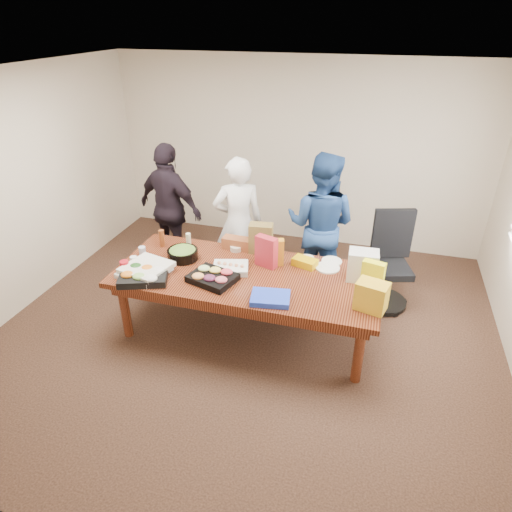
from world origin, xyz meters
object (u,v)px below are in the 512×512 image
(office_chair, at_px, (388,265))
(person_center, at_px, (238,223))
(conference_table, at_px, (247,303))
(person_right, at_px, (320,225))
(sheet_cake, at_px, (231,268))
(salad_bowl, at_px, (183,254))

(office_chair, distance_m, person_center, 1.89)
(conference_table, bearing_deg, person_right, 61.32)
(office_chair, xyz_separation_m, sheet_cake, (-1.64, -0.94, 0.22))
(person_center, bearing_deg, conference_table, 88.17)
(sheet_cake, bearing_deg, salad_bowl, 154.77)
(person_center, distance_m, salad_bowl, 0.95)
(conference_table, xyz_separation_m, sheet_cake, (-0.18, 0.01, 0.41))
(office_chair, relative_size, salad_bowl, 3.30)
(person_center, relative_size, salad_bowl, 4.98)
(sheet_cake, bearing_deg, conference_table, -19.55)
(conference_table, xyz_separation_m, person_right, (0.60, 1.10, 0.53))
(conference_table, distance_m, salad_bowl, 0.90)
(person_center, height_order, person_right, person_right)
(person_center, bearing_deg, person_right, 161.93)
(conference_table, height_order, person_right, person_right)
(conference_table, bearing_deg, office_chair, 33.22)
(person_right, bearing_deg, person_center, 15.44)
(salad_bowl, bearing_deg, conference_table, -8.21)
(salad_bowl, bearing_deg, person_center, 66.97)
(conference_table, distance_m, person_center, 1.17)
(sheet_cake, xyz_separation_m, salad_bowl, (-0.60, 0.10, 0.02))
(person_center, height_order, sheet_cake, person_center)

